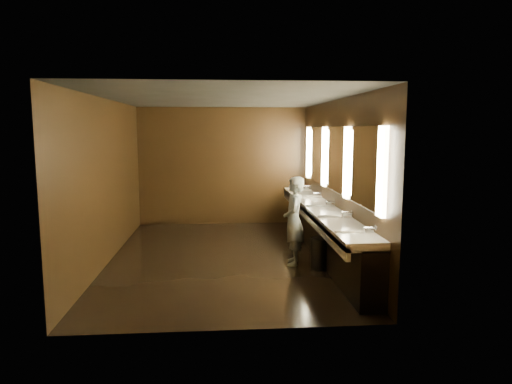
% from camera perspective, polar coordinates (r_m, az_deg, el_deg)
% --- Properties ---
extents(floor, '(6.00, 6.00, 0.00)m').
position_cam_1_polar(floor, '(8.28, -3.96, -8.16)').
color(floor, black).
rests_on(floor, ground).
extents(ceiling, '(4.00, 6.00, 0.02)m').
position_cam_1_polar(ceiling, '(7.98, -4.15, 11.56)').
color(ceiling, '#2D2D2B').
rests_on(ceiling, wall_back).
extents(wall_back, '(4.00, 0.02, 2.80)m').
position_cam_1_polar(wall_back, '(11.00, -4.19, 3.23)').
color(wall_back, black).
rests_on(wall_back, floor).
extents(wall_front, '(4.00, 0.02, 2.80)m').
position_cam_1_polar(wall_front, '(5.04, -3.76, -2.23)').
color(wall_front, black).
rests_on(wall_front, floor).
extents(wall_left, '(0.02, 6.00, 2.80)m').
position_cam_1_polar(wall_left, '(8.24, -18.10, 1.32)').
color(wall_left, black).
rests_on(wall_left, floor).
extents(wall_right, '(0.02, 6.00, 2.80)m').
position_cam_1_polar(wall_right, '(8.27, 9.95, 1.62)').
color(wall_right, black).
rests_on(wall_right, floor).
extents(sink_counter, '(0.55, 5.40, 1.01)m').
position_cam_1_polar(sink_counter, '(8.37, 8.42, -4.56)').
color(sink_counter, black).
rests_on(sink_counter, floor).
extents(mirror_band, '(0.06, 5.03, 1.15)m').
position_cam_1_polar(mirror_band, '(8.24, 9.87, 4.04)').
color(mirror_band, '#FFEEBA').
rests_on(mirror_band, wall_right).
extents(person, '(0.43, 0.59, 1.50)m').
position_cam_1_polar(person, '(7.73, 4.76, -3.60)').
color(person, '#88ADCA').
rests_on(person, floor).
extents(trash_bin, '(0.37, 0.37, 0.51)m').
position_cam_1_polar(trash_bin, '(7.66, 8.06, -7.56)').
color(trash_bin, black).
rests_on(trash_bin, floor).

